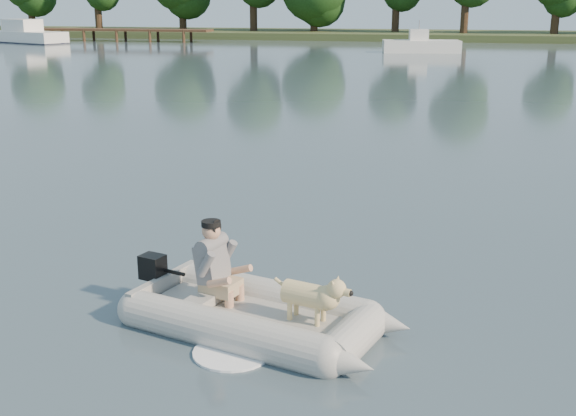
% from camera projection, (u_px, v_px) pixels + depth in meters
% --- Properties ---
extents(water, '(160.00, 160.00, 0.00)m').
position_uv_depth(water, '(194.00, 328.00, 7.96)').
color(water, '#4F616A').
rests_on(water, ground).
extents(shore_bank, '(160.00, 12.00, 0.70)m').
position_uv_depth(shore_bank, '(421.00, 36.00, 66.04)').
color(shore_bank, '#47512D').
rests_on(shore_bank, water).
extents(dock, '(18.00, 2.00, 1.04)m').
position_uv_depth(dock, '(110.00, 35.00, 61.94)').
color(dock, '#4C331E').
rests_on(dock, water).
extents(dinghy, '(5.04, 4.36, 1.23)m').
position_uv_depth(dinghy, '(258.00, 285.00, 7.81)').
color(dinghy, '#9E9E99').
rests_on(dinghy, water).
extents(man, '(0.76, 0.70, 0.94)m').
position_uv_depth(man, '(213.00, 260.00, 8.08)').
color(man, slate).
rests_on(man, dinghy).
extents(dog, '(0.87, 0.51, 0.54)m').
position_uv_depth(dog, '(307.00, 299.00, 7.60)').
color(dog, '#CCB976').
rests_on(dog, dinghy).
extents(outboard_motor, '(0.42, 0.35, 0.69)m').
position_uv_depth(outboard_motor, '(153.00, 281.00, 8.55)').
color(outboard_motor, black).
rests_on(outboard_motor, dinghy).
extents(cabin_cruiser, '(7.71, 5.20, 2.25)m').
position_uv_depth(cabin_cruiser, '(29.00, 31.00, 58.93)').
color(cabin_cruiser, white).
rests_on(cabin_cruiser, water).
extents(motorboat, '(5.57, 2.85, 2.25)m').
position_uv_depth(motorboat, '(422.00, 37.00, 48.53)').
color(motorboat, white).
rests_on(motorboat, water).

